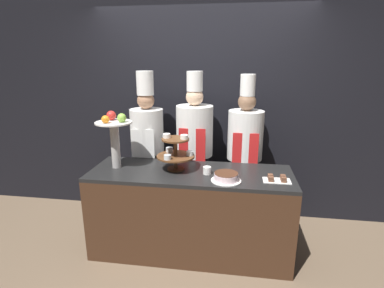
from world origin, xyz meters
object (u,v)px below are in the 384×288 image
(cup_white, at_px, (207,170))
(chef_left, at_px, (148,144))
(tiered_stand, at_px, (176,152))
(chef_center_right, at_px, (245,150))
(cake_square_tray, at_px, (277,179))
(cake_round, at_px, (226,177))
(chef_center_left, at_px, (195,146))
(fruit_pedestal, at_px, (114,132))

(cup_white, distance_m, chef_left, 0.93)
(tiered_stand, height_order, chef_center_right, chef_center_right)
(tiered_stand, distance_m, chef_left, 0.65)
(cup_white, bearing_deg, tiered_stand, 167.42)
(cake_square_tray, bearing_deg, chef_center_right, 113.37)
(cake_round, height_order, chef_center_left, chef_center_left)
(cake_square_tray, xyz_separation_m, chef_left, (-1.38, 0.63, 0.09))
(tiered_stand, bearing_deg, chef_left, 131.59)
(cake_round, height_order, cake_square_tray, cake_round)
(chef_center_right, bearing_deg, chef_center_left, -180.00)
(tiered_stand, height_order, cake_round, tiered_stand)
(fruit_pedestal, xyz_separation_m, chef_center_left, (0.72, 0.50, -0.25))
(fruit_pedestal, bearing_deg, cup_white, -3.36)
(chef_center_left, distance_m, chef_center_right, 0.56)
(tiered_stand, bearing_deg, chef_center_left, 76.13)
(cup_white, height_order, chef_center_right, chef_center_right)
(cup_white, relative_size, cake_square_tray, 0.32)
(cup_white, distance_m, chef_center_left, 0.59)
(cake_square_tray, bearing_deg, tiered_stand, 170.90)
(fruit_pedestal, bearing_deg, chef_center_right, 21.27)
(fruit_pedestal, xyz_separation_m, chef_center_right, (1.28, 0.50, -0.27))
(tiered_stand, distance_m, fruit_pedestal, 0.63)
(cake_round, xyz_separation_m, cup_white, (-0.19, 0.14, -0.00))
(cake_square_tray, bearing_deg, cup_white, 172.66)
(cake_round, xyz_separation_m, cake_square_tray, (0.45, 0.06, -0.02))
(tiered_stand, relative_size, cup_white, 4.84)
(chef_center_right, bearing_deg, cake_square_tray, -66.63)
(cake_round, relative_size, cake_square_tray, 1.11)
(cake_square_tray, bearing_deg, cake_round, -172.10)
(cup_white, xyz_separation_m, chef_center_left, (-0.20, 0.55, 0.08))
(cake_square_tray, bearing_deg, chef_center_left, 142.67)
(chef_left, bearing_deg, cup_white, -36.61)
(cup_white, xyz_separation_m, chef_left, (-0.74, 0.55, 0.07))
(fruit_pedestal, xyz_separation_m, cup_white, (0.92, -0.05, -0.33))
(chef_center_right, bearing_deg, cup_white, -123.14)
(fruit_pedestal, height_order, chef_center_left, chef_center_left)
(tiered_stand, distance_m, cup_white, 0.36)
(chef_left, xyz_separation_m, chef_center_right, (1.10, -0.00, -0.02))
(chef_center_left, bearing_deg, cake_round, -61.24)
(chef_left, bearing_deg, cake_round, -36.86)
(chef_left, distance_m, chef_center_left, 0.55)
(chef_left, bearing_deg, cake_square_tray, -24.71)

